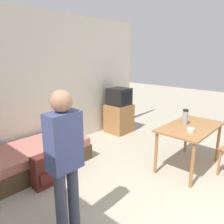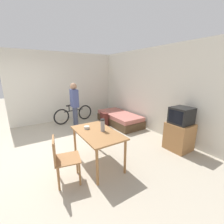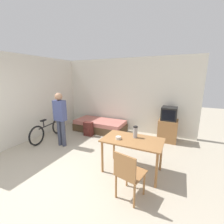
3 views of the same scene
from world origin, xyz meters
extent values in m
plane|color=#B2A893|center=(0.00, 0.00, 0.00)|extent=(20.00, 20.00, 0.00)
cube|color=silver|center=(0.00, 3.65, 1.35)|extent=(5.51, 0.06, 2.70)
cube|color=silver|center=(-2.28, 1.81, 1.35)|extent=(0.06, 4.62, 2.70)
cube|color=#4C3823|center=(-0.58, 3.08, 0.14)|extent=(1.93, 0.91, 0.28)
cube|color=#B76B60|center=(-0.58, 3.08, 0.35)|extent=(1.87, 0.88, 0.14)
cube|color=#9E6B3D|center=(1.85, 3.22, 0.35)|extent=(0.58, 0.54, 0.70)
cube|color=black|center=(1.85, 3.22, 0.91)|extent=(0.46, 0.48, 0.41)
cube|color=black|center=(1.85, 2.99, 0.91)|extent=(0.38, 0.01, 0.32)
cube|color=#9E6B3D|center=(1.31, 1.17, 0.73)|extent=(1.26, 0.72, 0.03)
cylinder|color=#9E6B3D|center=(0.74, 0.87, 0.36)|extent=(0.05, 0.05, 0.72)
cylinder|color=#9E6B3D|center=(1.88, 0.87, 0.36)|extent=(0.05, 0.05, 0.72)
cylinder|color=#9E6B3D|center=(0.74, 1.47, 0.36)|extent=(0.05, 0.05, 0.72)
cylinder|color=#9E6B3D|center=(1.88, 1.47, 0.36)|extent=(0.05, 0.05, 0.72)
cube|color=#9E6B3D|center=(1.51, 0.47, 0.46)|extent=(0.51, 0.51, 0.02)
cube|color=#9E6B3D|center=(1.46, 0.27, 0.67)|extent=(0.40, 0.11, 0.41)
cylinder|color=#9E6B3D|center=(1.71, 0.61, 0.23)|extent=(0.04, 0.04, 0.45)
cylinder|color=#9E6B3D|center=(1.37, 0.68, 0.23)|extent=(0.04, 0.04, 0.45)
cylinder|color=#9E6B3D|center=(1.64, 0.26, 0.23)|extent=(0.04, 0.04, 0.45)
cylinder|color=#9E6B3D|center=(1.30, 0.33, 0.23)|extent=(0.04, 0.04, 0.45)
torus|color=black|center=(-1.83, 2.20, 0.30)|extent=(0.13, 0.61, 0.61)
torus|color=black|center=(-1.69, 1.19, 0.30)|extent=(0.13, 0.61, 0.61)
cylinder|color=black|center=(-1.76, 1.69, 0.47)|extent=(0.14, 0.79, 0.04)
cylinder|color=black|center=(-1.74, 1.51, 0.57)|extent=(0.04, 0.04, 0.20)
cube|color=black|center=(-1.74, 1.51, 0.69)|extent=(0.11, 0.21, 0.04)
cylinder|color=#3D4256|center=(-1.08, 1.49, 0.40)|extent=(0.12, 0.12, 0.79)
cylinder|color=#3D4256|center=(-0.92, 1.49, 0.40)|extent=(0.12, 0.12, 0.79)
cube|color=#424C7F|center=(-1.00, 1.49, 1.09)|extent=(0.34, 0.20, 0.59)
sphere|color=#A87A5B|center=(-1.00, 1.49, 1.49)|extent=(0.21, 0.21, 0.21)
cylinder|color=#99999E|center=(1.33, 1.29, 0.88)|extent=(0.09, 0.09, 0.26)
cylinder|color=black|center=(1.33, 1.29, 1.00)|extent=(0.09, 0.09, 0.03)
cylinder|color=beige|center=(1.03, 1.06, 0.78)|extent=(0.12, 0.12, 0.06)
cube|color=#56231E|center=(-0.71, 2.48, 0.25)|extent=(0.32, 0.17, 0.50)
cube|color=#56231E|center=(-0.71, 2.38, 0.17)|extent=(0.22, 0.03, 0.17)
camera|label=1|loc=(-2.14, -0.20, 1.91)|focal=35.00mm
camera|label=2|loc=(3.90, -0.13, 1.95)|focal=24.00mm
camera|label=3|loc=(2.17, -1.68, 2.04)|focal=24.00mm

